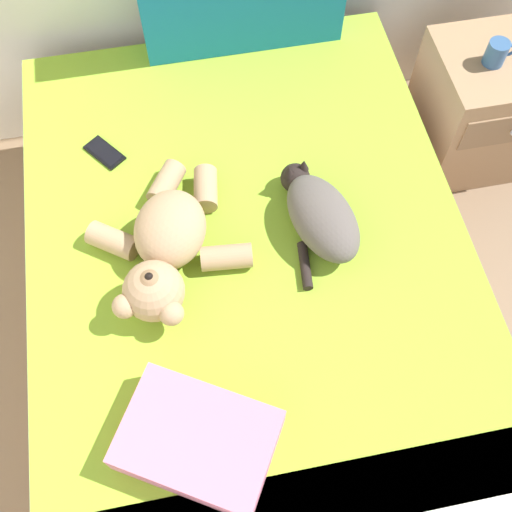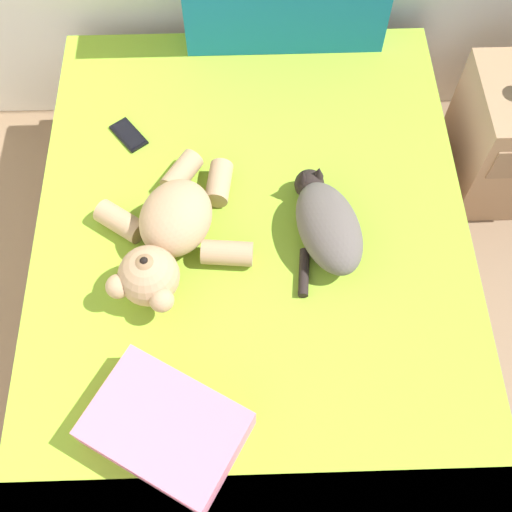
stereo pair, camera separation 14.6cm
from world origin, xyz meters
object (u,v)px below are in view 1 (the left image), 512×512
at_px(teddy_bear, 166,247).
at_px(mug, 497,53).
at_px(cat, 320,214).
at_px(bed, 251,286).
at_px(throw_pillow, 198,440).
at_px(cell_phone, 105,153).
at_px(nightstand, 481,108).

height_order(teddy_bear, mug, teddy_bear).
bearing_deg(teddy_bear, cat, 4.23).
bearing_deg(bed, throw_pillow, -113.45).
xyz_separation_m(teddy_bear, mug, (1.32, 0.60, -0.02)).
height_order(throw_pillow, mug, mug).
bearing_deg(bed, cell_phone, 132.22).
distance_m(bed, throw_pillow, 0.71).
distance_m(throw_pillow, mug, 1.77).
relative_size(cat, teddy_bear, 0.71).
distance_m(cat, mug, 1.00).
height_order(cat, nightstand, cat).
relative_size(bed, cell_phone, 12.72).
bearing_deg(nightstand, mug, -163.38).
xyz_separation_m(throw_pillow, mug, (1.31, 1.19, 0.01)).
relative_size(cell_phone, mug, 1.34).
relative_size(throw_pillow, mug, 3.33).
relative_size(bed, nightstand, 3.67).
bearing_deg(throw_pillow, bed, 66.55).
xyz_separation_m(teddy_bear, throw_pillow, (0.01, -0.59, -0.03)).
height_order(teddy_bear, cell_phone, teddy_bear).
height_order(bed, cat, cat).
bearing_deg(bed, mug, 30.11).
xyz_separation_m(teddy_bear, nightstand, (1.37, 0.62, -0.34)).
bearing_deg(cell_phone, cat, -32.88).
relative_size(cat, cell_phone, 2.74).
xyz_separation_m(cat, cell_phone, (-0.66, 0.43, -0.07)).
relative_size(teddy_bear, nightstand, 1.11).
bearing_deg(cat, teddy_bear, -175.77).
bearing_deg(teddy_bear, bed, -1.89).
bearing_deg(bed, teddy_bear, 178.11).
distance_m(teddy_bear, cell_phone, 0.50).
bearing_deg(bed, cat, 10.94).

